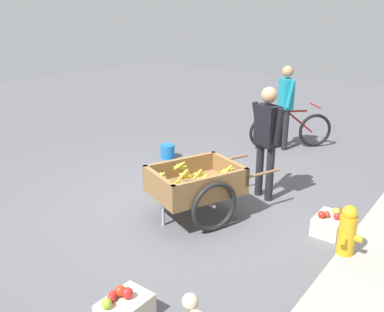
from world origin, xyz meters
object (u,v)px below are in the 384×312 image
at_px(plastic_bucket, 168,151).
at_px(apple_crate, 330,223).
at_px(fruit_cart, 195,186).
at_px(cyclist_person, 286,100).
at_px(vendor_person, 267,134).
at_px(fire_hydrant, 347,235).
at_px(bicycle, 291,130).
at_px(mixed_fruit_crate, 124,309).

bearing_deg(plastic_bucket, apple_crate, 75.11).
bearing_deg(fruit_cart, cyclist_person, -173.72).
bearing_deg(plastic_bucket, fruit_cart, 49.23).
relative_size(fruit_cart, vendor_person, 1.13).
bearing_deg(apple_crate, plastic_bucket, -104.89).
distance_m(fire_hydrant, plastic_bucket, 3.95).
relative_size(vendor_person, bicycle, 1.30).
height_order(fruit_cart, bicycle, bicycle).
bearing_deg(bicycle, fruit_cart, 4.34).
bearing_deg(plastic_bucket, bicycle, 141.76).
bearing_deg(mixed_fruit_crate, apple_crate, 161.47).
xyz_separation_m(vendor_person, fire_hydrant, (0.96, 1.47, -0.62)).
bearing_deg(fruit_cart, vendor_person, 158.36).
height_order(vendor_person, plastic_bucket, vendor_person).
relative_size(fruit_cart, cyclist_person, 1.13).
bearing_deg(fire_hydrant, plastic_bucket, -111.19).
xyz_separation_m(bicycle, mixed_fruit_crate, (5.38, 0.95, -0.23)).
height_order(fruit_cart, apple_crate, fruit_cart).
xyz_separation_m(cyclist_person, apple_crate, (2.70, 1.91, -0.83)).
bearing_deg(vendor_person, fire_hydrant, 56.76).
distance_m(vendor_person, cyclist_person, 2.41).
bearing_deg(apple_crate, cyclist_person, -144.64).
bearing_deg(fire_hydrant, mixed_fruit_crate, -30.85).
xyz_separation_m(bicycle, fire_hydrant, (3.35, 2.16, -0.02)).
relative_size(bicycle, plastic_bucket, 4.69).
distance_m(fruit_cart, plastic_bucket, 2.37).
relative_size(plastic_bucket, mixed_fruit_crate, 0.59).
xyz_separation_m(fruit_cart, plastic_bucket, (-1.53, -1.78, -0.31)).
xyz_separation_m(plastic_bucket, apple_crate, (0.88, 3.32, 0.00)).
distance_m(fruit_cart, fire_hydrant, 1.90).
height_order(fruit_cart, cyclist_person, cyclist_person).
distance_m(vendor_person, plastic_bucket, 2.40).
bearing_deg(vendor_person, apple_crate, 69.31).
bearing_deg(fruit_cart, fire_hydrant, 93.26).
bearing_deg(mixed_fruit_crate, fire_hydrant, 149.15).
height_order(vendor_person, apple_crate, vendor_person).
distance_m(apple_crate, mixed_fruit_crate, 2.71).
distance_m(cyclist_person, apple_crate, 3.41).
bearing_deg(vendor_person, mixed_fruit_crate, 4.93).
bearing_deg(bicycle, mixed_fruit_crate, 9.97).
height_order(fruit_cart, plastic_bucket, fruit_cart).
relative_size(fruit_cart, plastic_bucket, 6.95).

